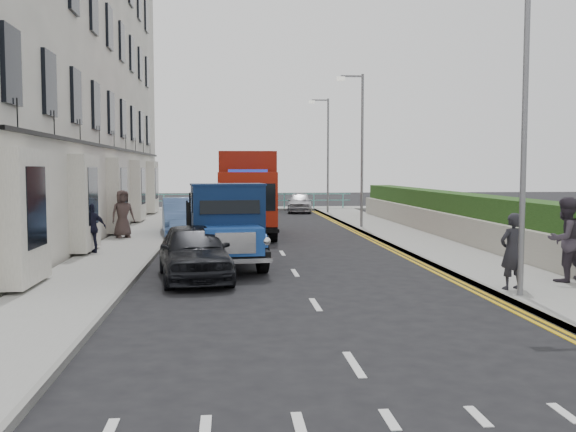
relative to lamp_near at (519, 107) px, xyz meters
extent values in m
plane|color=black|center=(-4.18, 2.00, -4.00)|extent=(120.00, 120.00, 0.00)
cube|color=gray|center=(-9.38, 11.00, -3.94)|extent=(2.40, 38.00, 0.12)
cube|color=gray|center=(1.12, 11.00, -3.94)|extent=(2.60, 38.00, 0.12)
cube|color=gray|center=(-4.18, 31.00, -3.94)|extent=(30.00, 2.50, 0.12)
plane|color=slate|center=(-4.18, 62.00, -4.00)|extent=(120.00, 120.00, 0.00)
cube|color=silver|center=(-13.68, 15.00, 3.00)|extent=(6.00, 30.00, 14.00)
cube|color=black|center=(-10.53, 15.00, -0.40)|extent=(0.12, 28.00, 0.10)
cube|color=#B2AD9E|center=(2.42, 11.00, -3.45)|extent=(0.30, 28.00, 1.00)
cube|color=#1A3C13|center=(3.12, 11.00, -3.05)|extent=(1.20, 28.00, 1.70)
cube|color=#59B2A5|center=(-4.18, 30.20, -2.92)|extent=(13.00, 0.08, 0.06)
cube|color=#59B2A5|center=(-4.18, 30.20, -3.35)|extent=(13.00, 0.06, 0.05)
cylinder|color=slate|center=(0.12, 0.00, -0.50)|extent=(0.12, 0.12, 7.00)
cylinder|color=slate|center=(0.12, 16.00, -0.50)|extent=(0.12, 0.12, 7.00)
cube|color=slate|center=(-0.38, 16.00, 2.90)|extent=(1.00, 0.08, 0.08)
cube|color=beige|center=(-0.88, 16.00, 2.78)|extent=(0.35, 0.18, 0.18)
cylinder|color=slate|center=(0.12, 26.00, -0.50)|extent=(0.12, 0.12, 7.00)
cube|color=slate|center=(-0.38, 26.00, 2.90)|extent=(1.00, 0.08, 0.08)
cube|color=beige|center=(-0.88, 26.00, 2.78)|extent=(0.35, 0.18, 0.18)
cylinder|color=black|center=(-6.70, 3.91, -3.54)|extent=(0.35, 0.94, 0.91)
cylinder|color=black|center=(-5.04, 4.10, -3.54)|extent=(0.35, 0.94, 0.91)
cylinder|color=black|center=(-6.99, 6.56, -3.54)|extent=(0.35, 0.94, 0.91)
cylinder|color=black|center=(-5.33, 6.75, -3.54)|extent=(0.35, 0.94, 0.91)
cube|color=black|center=(-6.02, 5.33, -3.41)|extent=(2.30, 4.74, 0.17)
cube|color=#1B4393|center=(-5.82, 3.58, -3.06)|extent=(1.60, 1.39, 0.69)
cube|color=silver|center=(-5.75, 2.94, -3.06)|extent=(1.00, 0.18, 0.52)
cube|color=#0C1E42|center=(-5.94, 4.67, -2.52)|extent=(2.02, 1.34, 1.67)
cube|color=black|center=(-6.14, 6.47, -3.19)|extent=(2.28, 2.87, 0.11)
cylinder|color=black|center=(-6.14, 11.38, -3.50)|extent=(0.32, 1.01, 1.00)
cylinder|color=black|center=(-4.24, 11.32, -3.50)|extent=(0.32, 1.01, 1.00)
cylinder|color=black|center=(-6.05, 14.19, -3.50)|extent=(0.32, 1.01, 1.00)
cylinder|color=black|center=(-4.15, 14.13, -3.50)|extent=(0.32, 1.01, 1.00)
cylinder|color=black|center=(-5.99, 16.18, -3.50)|extent=(0.32, 1.01, 1.00)
cylinder|color=black|center=(-4.09, 16.12, -3.50)|extent=(0.32, 1.01, 1.00)
cube|color=black|center=(-5.11, 13.70, -3.32)|extent=(2.29, 6.42, 0.23)
cube|color=#971A0B|center=(-5.19, 11.35, -2.36)|extent=(2.23, 1.79, 2.00)
cube|color=black|center=(-5.21, 10.51, -2.27)|extent=(2.00, 0.14, 1.00)
cube|color=maroon|center=(-5.08, 14.70, -1.91)|extent=(2.42, 4.79, 2.72)
imported|color=black|center=(-6.78, 3.26, -3.30)|extent=(2.21, 4.29, 1.40)
imported|color=#5A80C0|center=(-7.78, 13.96, -3.22)|extent=(2.22, 4.88, 1.55)
imported|color=#A9A9AE|center=(-7.78, 18.31, -3.38)|extent=(2.30, 4.46, 1.24)
imported|color=black|center=(-4.68, 28.00, -3.25)|extent=(4.40, 5.95, 1.50)
imported|color=#BDBCC1|center=(-1.40, 27.76, -3.36)|extent=(1.96, 3.91, 1.28)
imported|color=#222227|center=(0.22, 0.65, -3.04)|extent=(0.70, 0.57, 1.67)
imported|color=#38303B|center=(1.88, 1.48, -2.89)|extent=(1.14, 1.00, 1.97)
imported|color=black|center=(-10.18, 7.70, -3.09)|extent=(0.98, 0.83, 1.57)
imported|color=#3F302D|center=(-9.96, 12.26, -2.96)|extent=(1.06, 0.93, 1.83)
camera|label=1|loc=(-5.92, -12.69, -1.26)|focal=40.00mm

